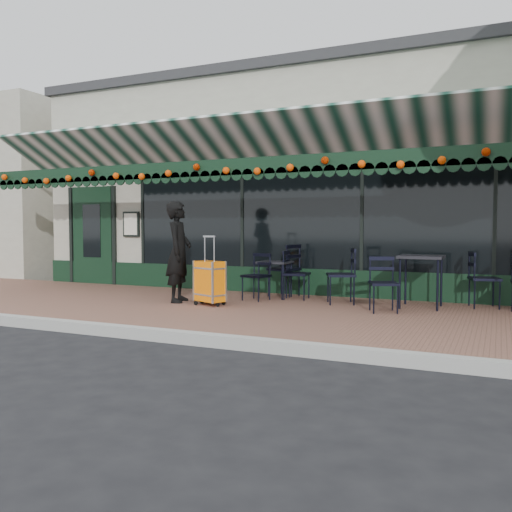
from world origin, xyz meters
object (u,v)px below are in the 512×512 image
at_px(chair_b_right, 297,275).
at_px(chair_b_front, 256,277).
at_px(chair_a_left, 341,276).
at_px(suitcase, 210,282).
at_px(woman, 179,252).
at_px(chair_a_right, 484,279).
at_px(chair_b_left, 284,270).
at_px(cafe_table_a, 421,261).
at_px(cafe_table_b, 275,265).
at_px(chair_a_front, 384,284).

height_order(chair_b_right, chair_b_front, chair_b_right).
bearing_deg(chair_a_left, suitcase, -83.49).
xyz_separation_m(woman, chair_b_right, (1.73, 1.15, -0.42)).
height_order(woman, chair_a_left, woman).
relative_size(chair_a_right, chair_b_left, 0.92).
distance_m(cafe_table_a, chair_a_right, 1.05).
distance_m(cafe_table_a, cafe_table_b, 2.59).
xyz_separation_m(suitcase, chair_a_right, (4.14, 1.55, 0.07)).
bearing_deg(cafe_table_a, chair_a_left, -175.65).
bearing_deg(cafe_table_b, chair_b_right, -3.58).
bearing_deg(cafe_table_b, chair_a_front, -22.11).
distance_m(cafe_table_b, chair_a_front, 2.30).
relative_size(chair_a_front, chair_b_left, 0.86).
bearing_deg(chair_a_front, chair_b_left, 129.35).
xyz_separation_m(cafe_table_b, chair_b_front, (-0.18, -0.45, -0.18)).
xyz_separation_m(suitcase, cafe_table_b, (0.64, 1.30, 0.22)).
height_order(suitcase, cafe_table_a, suitcase).
height_order(woman, chair_b_left, woman).
height_order(suitcase, chair_a_left, suitcase).
bearing_deg(chair_b_front, chair_b_right, 46.46).
height_order(cafe_table_a, chair_b_left, chair_b_left).
xyz_separation_m(chair_a_right, chair_b_front, (-3.68, -0.71, -0.03)).
bearing_deg(chair_a_left, chair_a_right, 80.79).
relative_size(woman, chair_b_front, 2.05).
bearing_deg(woman, chair_a_front, -101.19).
height_order(chair_a_front, chair_b_left, chair_b_left).
bearing_deg(chair_b_front, chair_b_left, 82.69).
relative_size(chair_a_front, chair_b_right, 0.96).
distance_m(cafe_table_b, chair_b_front, 0.52).
bearing_deg(chair_b_right, chair_b_left, 44.84).
xyz_separation_m(chair_a_left, chair_a_right, (2.21, 0.50, -0.02)).
bearing_deg(chair_a_front, suitcase, 167.21).
xyz_separation_m(cafe_table_b, chair_a_right, (3.50, 0.25, -0.15)).
height_order(chair_a_left, chair_b_right, chair_a_left).
height_order(chair_a_right, chair_b_front, chair_a_right).
xyz_separation_m(woman, chair_a_right, (4.81, 1.42, -0.41)).
height_order(woman, suitcase, woman).
relative_size(cafe_table_a, chair_b_front, 1.00).
relative_size(chair_a_left, chair_b_right, 1.07).
distance_m(suitcase, cafe_table_b, 1.46).
distance_m(woman, chair_a_left, 2.79).
bearing_deg(chair_b_front, cafe_table_b, 79.73).
xyz_separation_m(chair_a_front, chair_b_left, (-2.06, 1.14, 0.07)).
bearing_deg(chair_a_left, cafe_table_a, 72.30).
xyz_separation_m(woman, chair_b_front, (1.13, 0.72, -0.44)).
height_order(woman, cafe_table_a, woman).
height_order(chair_a_front, chair_b_front, chair_a_front).
relative_size(cafe_table_b, chair_a_left, 0.70).
relative_size(cafe_table_a, chair_b_right, 0.95).
bearing_deg(chair_a_right, woman, 91.44).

